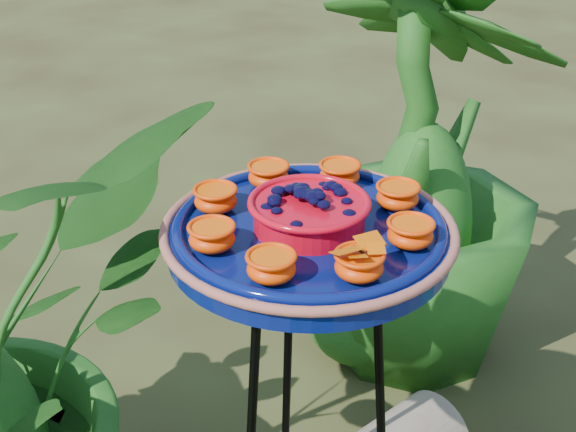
# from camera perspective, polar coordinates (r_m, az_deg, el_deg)

# --- Properties ---
(tripod_stand) EXTENTS (0.40, 0.40, 0.83)m
(tripod_stand) POSITION_cam_1_polar(r_m,az_deg,el_deg) (1.40, 1.31, -14.02)
(tripod_stand) COLOR black
(tripod_stand) RESTS_ON ground
(feeder_dish) EXTENTS (0.55, 0.55, 0.10)m
(feeder_dish) POSITION_cam_1_polar(r_m,az_deg,el_deg) (1.19, 1.50, -0.89)
(feeder_dish) COLOR #071252
(feeder_dish) RESTS_ON tripod_stand
(shrub_back_right) EXTENTS (0.79, 0.79, 1.14)m
(shrub_back_right) POSITION_cam_1_polar(r_m,az_deg,el_deg) (2.12, 9.64, 3.41)
(shrub_back_right) COLOR #1C5215
(shrub_back_right) RESTS_ON ground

